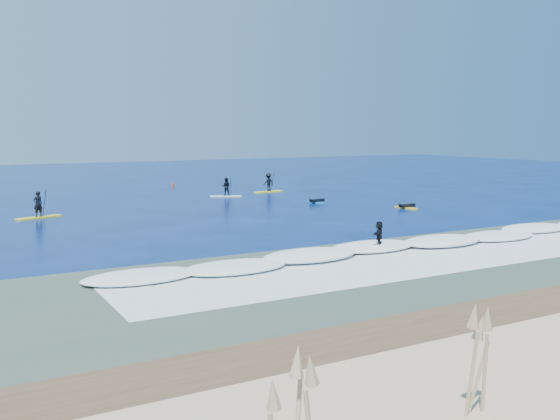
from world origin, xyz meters
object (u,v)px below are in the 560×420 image
prone_paddler_far (316,201)px  marker_buoy (173,185)px  wave_surfer (379,236)px  prone_paddler_near (406,207)px  sup_paddler_right (268,184)px  sup_paddler_left (38,208)px  sup_paddler_center (226,189)px

prone_paddler_far → marker_buoy: marker_buoy is taller
wave_surfer → prone_paddler_far: bearing=26.0°
wave_surfer → prone_paddler_near: bearing=4.8°
prone_paddler_near → prone_paddler_far: size_ratio=1.02×
sup_paddler_right → sup_paddler_left: bearing=-169.7°
sup_paddler_right → marker_buoy: sup_paddler_right is taller
prone_paddler_near → sup_paddler_center: bearing=27.9°
sup_paddler_center → wave_surfer: bearing=-70.5°
marker_buoy → sup_paddler_left: bearing=-132.1°
sup_paddler_right → prone_paddler_far: (-0.80, -9.77, -0.68)m
wave_surfer → marker_buoy: 38.06m
prone_paddler_near → marker_buoy: marker_buoy is taller
sup_paddler_left → prone_paddler_far: (21.16, -1.90, -0.53)m
sup_paddler_left → sup_paddler_right: bearing=-0.6°
sup_paddler_center → wave_surfer: sup_paddler_center is taller
sup_paddler_left → sup_paddler_right: 23.33m
sup_paddler_center → prone_paddler_far: (4.43, -8.04, -0.59)m
wave_surfer → sup_paddler_left: bearing=82.2°
sup_paddler_right → prone_paddler_far: 9.82m
sup_paddler_left → prone_paddler_near: (25.26, -8.17, -0.52)m
prone_paddler_near → wave_surfer: wave_surfer is taller
sup_paddler_right → prone_paddler_near: size_ratio=1.49×
sup_paddler_left → sup_paddler_center: sup_paddler_left is taller
sup_paddler_right → prone_paddler_far: size_ratio=1.52×
sup_paddler_right → prone_paddler_far: bearing=-104.1°
sup_paddler_right → wave_surfer: sup_paddler_right is taller
marker_buoy → prone_paddler_near: bearing=-69.7°
wave_surfer → marker_buoy: (2.87, 37.94, -0.52)m
sup_paddler_left → marker_buoy: 23.55m
prone_paddler_near → sup_paddler_right: bearing=8.7°
prone_paddler_near → marker_buoy: bearing=17.3°
wave_surfer → sup_paddler_center: bearing=41.8°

